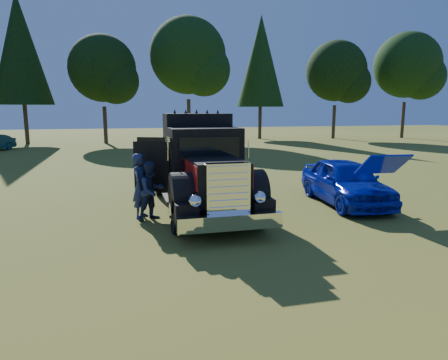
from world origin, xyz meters
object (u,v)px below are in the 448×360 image
hotrod_coupe (346,181)px  spectator_far (152,191)px  diamond_t_truck (202,170)px  spectator_near (141,186)px

hotrod_coupe → spectator_far: (-6.42, -0.39, 0.08)m
diamond_t_truck → hotrod_coupe: 4.87m
spectator_far → hotrod_coupe: bearing=-28.3°
hotrod_coupe → spectator_near: (-6.71, -0.10, 0.19)m
hotrod_coupe → spectator_far: 6.44m
diamond_t_truck → spectator_far: (-1.59, -0.62, -0.43)m
diamond_t_truck → hotrod_coupe: bearing=-2.8°
hotrod_coupe → spectator_near: bearing=-179.2°
spectator_far → diamond_t_truck: bearing=-10.3°
diamond_t_truck → spectator_near: 1.93m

